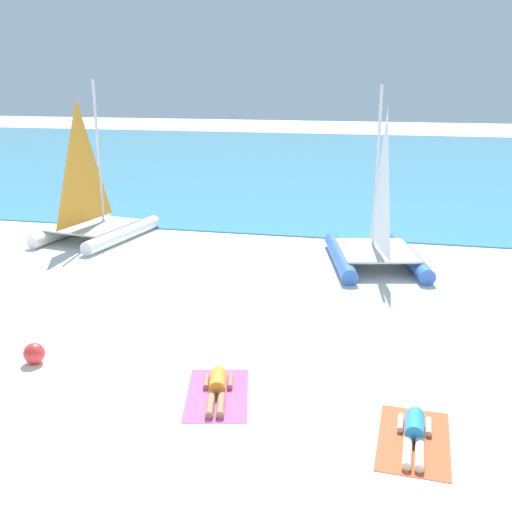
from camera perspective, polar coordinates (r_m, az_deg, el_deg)
ground_plane at (r=19.77m, az=2.94°, el=0.43°), size 120.00×120.00×0.00m
ocean_water at (r=41.10m, az=8.18°, el=8.79°), size 120.00×40.00×0.05m
sailboat_white at (r=21.87m, az=-15.06°, el=3.63°), size 3.29×4.52×5.40m
sailboat_blue at (r=18.44m, az=11.31°, el=1.47°), size 3.41×4.52×5.27m
towel_left at (r=11.18m, az=-3.67°, el=-12.89°), size 1.49×2.10×0.01m
sunbather_left at (r=11.17m, az=-3.66°, el=-12.17°), size 0.73×1.56×0.30m
towel_right at (r=10.24m, az=14.66°, el=-16.47°), size 1.19×1.95×0.01m
sunbather_right at (r=10.23m, az=14.72°, el=-15.68°), size 0.56×1.56×0.30m
beach_ball at (r=12.94m, az=-20.20°, el=-8.62°), size 0.42×0.42×0.42m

